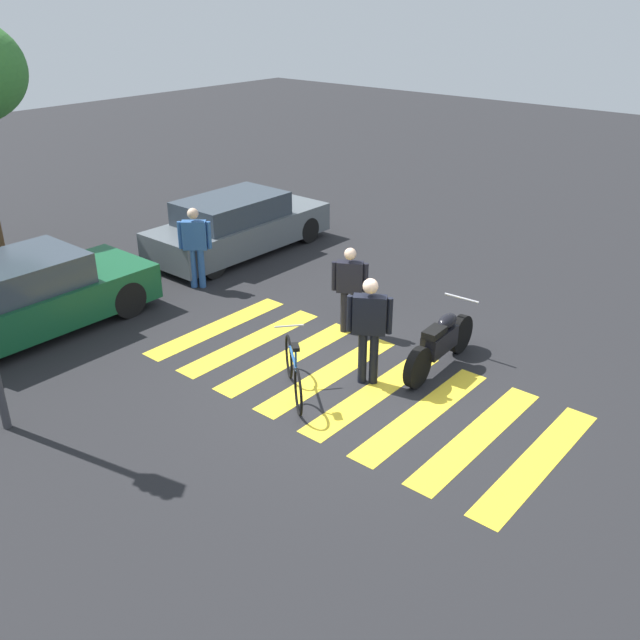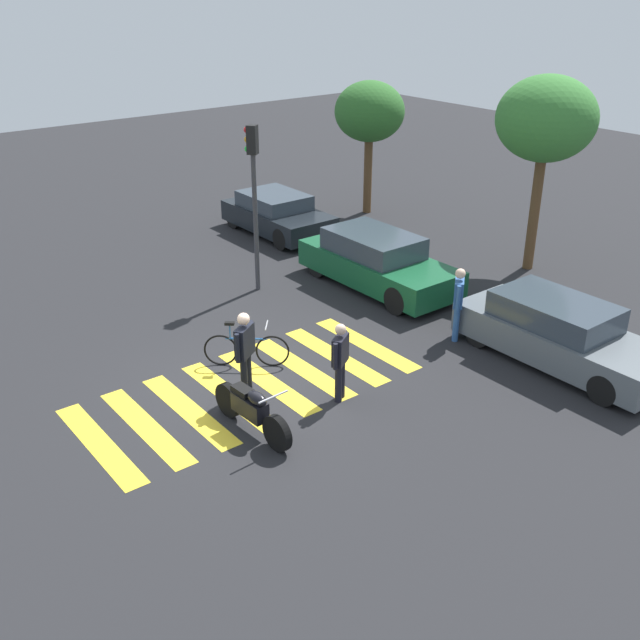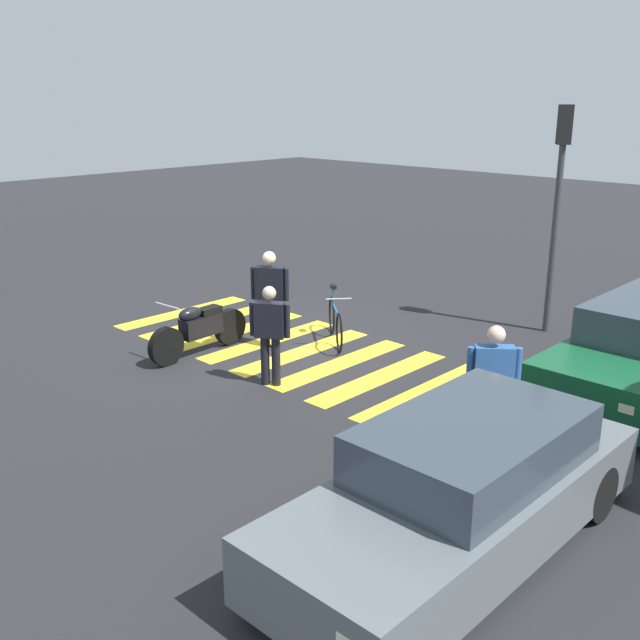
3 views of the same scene
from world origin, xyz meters
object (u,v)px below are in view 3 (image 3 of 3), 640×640
at_px(car_grey_coupe, 462,491).
at_px(pedestrian_bystander, 493,381).
at_px(police_motorcycle, 199,329).
at_px(officer_on_foot, 270,330).
at_px(leaning_bicycle, 335,322).
at_px(officer_by_motorcycle, 270,292).
at_px(traffic_light_pole, 559,183).

bearing_deg(car_grey_coupe, pedestrian_bystander, -156.14).
bearing_deg(police_motorcycle, officer_on_foot, 86.98).
xyz_separation_m(leaning_bicycle, officer_on_foot, (2.27, 0.69, 0.53)).
height_order(police_motorcycle, officer_on_foot, officer_on_foot).
bearing_deg(pedestrian_bystander, officer_on_foot, -84.02).
distance_m(leaning_bicycle, officer_on_foot, 2.43).
bearing_deg(officer_on_foot, car_grey_coupe, 70.29).
bearing_deg(leaning_bicycle, car_grey_coupe, 53.61).
distance_m(police_motorcycle, officer_by_motorcycle, 1.41).
bearing_deg(car_grey_coupe, police_motorcycle, -104.95).
relative_size(police_motorcycle, officer_by_motorcycle, 1.20).
height_order(officer_on_foot, traffic_light_pole, traffic_light_pole).
xyz_separation_m(officer_on_foot, officer_by_motorcycle, (-1.24, -1.35, 0.12)).
height_order(leaning_bicycle, car_grey_coupe, car_grey_coupe).
bearing_deg(car_grey_coupe, officer_by_motorcycle, -115.85).
distance_m(officer_on_foot, car_grey_coupe, 4.94).
bearing_deg(officer_on_foot, police_motorcycle, -93.02).
bearing_deg(leaning_bicycle, officer_on_foot, 16.94).
bearing_deg(police_motorcycle, traffic_light_pole, 145.40).
relative_size(officer_on_foot, officer_by_motorcycle, 0.91).
relative_size(leaning_bicycle, car_grey_coupe, 0.31).
distance_m(officer_on_foot, traffic_light_pole, 6.23).
xyz_separation_m(leaning_bicycle, officer_by_motorcycle, (1.03, -0.66, 0.64)).
bearing_deg(traffic_light_pole, pedestrian_bystander, 19.98).
relative_size(officer_on_foot, traffic_light_pole, 0.38).
distance_m(officer_on_foot, pedestrian_bystander, 3.75).
height_order(pedestrian_bystander, traffic_light_pole, traffic_light_pole).
height_order(police_motorcycle, leaning_bicycle, police_motorcycle).
bearing_deg(leaning_bicycle, traffic_light_pole, 143.10).
bearing_deg(traffic_light_pole, car_grey_coupe, 21.09).
bearing_deg(officer_by_motorcycle, car_grey_coupe, 64.15).
relative_size(leaning_bicycle, pedestrian_bystander, 0.82).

